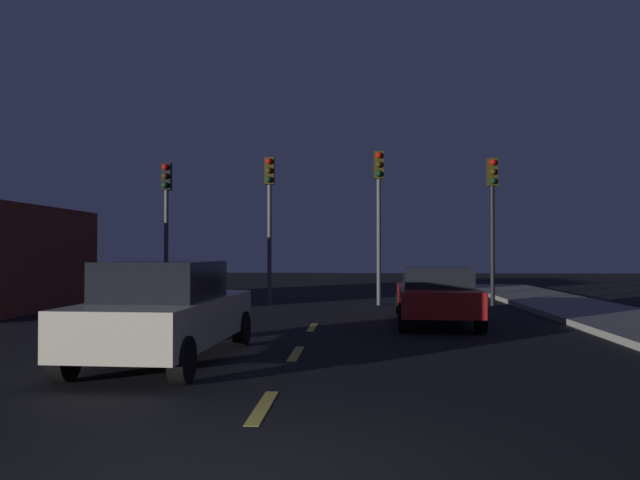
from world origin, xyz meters
name	(u,v)px	position (x,y,z in m)	size (l,w,h in m)	color
ground_plane	(299,348)	(0.00, 7.00, 0.00)	(80.00, 80.00, 0.00)	black
lane_stripe_second	(263,407)	(0.00, 2.60, 0.00)	(0.16, 1.60, 0.01)	#EACC4C
lane_stripe_third	(296,353)	(0.00, 6.40, 0.00)	(0.16, 1.60, 0.01)	#EACC4C
lane_stripe_fourth	(312,327)	(0.00, 10.20, 0.00)	(0.16, 1.60, 0.01)	#EACC4C
traffic_signal_far_left	(166,205)	(-5.33, 16.36, 3.30)	(0.32, 0.38, 4.69)	#4C4C51
traffic_signal_center_left	(269,201)	(-1.87, 16.36, 3.40)	(0.32, 0.38, 4.85)	#4C4C51
traffic_signal_center_right	(379,197)	(1.71, 16.36, 3.51)	(0.32, 0.38, 5.01)	#4C4C51
traffic_signal_far_right	(492,202)	(5.36, 16.36, 3.34)	(0.32, 0.38, 4.76)	black
car_stopped_ahead	(436,295)	(2.93, 11.01, 0.71)	(2.01, 4.33, 1.37)	#B21919
car_adjacent_lane	(166,311)	(-2.00, 5.48, 0.80)	(2.03, 4.65, 1.60)	beige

